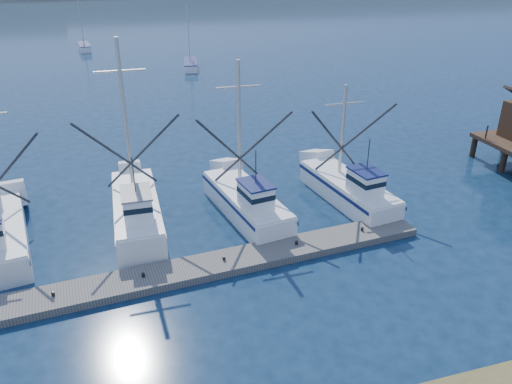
# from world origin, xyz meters

# --- Properties ---
(ground) EXTENTS (500.00, 500.00, 0.00)m
(ground) POSITION_xyz_m (0.00, 0.00, 0.00)
(ground) COLOR #0B2034
(ground) RESTS_ON ground
(floating_dock) EXTENTS (29.88, 4.47, 0.40)m
(floating_dock) POSITION_xyz_m (-7.26, 5.40, 0.20)
(floating_dock) COLOR #64605A
(floating_dock) RESTS_ON ground
(trawler_fleet) EXTENTS (30.17, 8.91, 10.35)m
(trawler_fleet) POSITION_xyz_m (-7.81, 10.54, 0.96)
(trawler_fleet) COLOR white
(trawler_fleet) RESTS_ON ground
(sailboat_near) EXTENTS (2.69, 6.91, 8.10)m
(sailboat_near) POSITION_xyz_m (3.28, 53.85, 0.49)
(sailboat_near) COLOR white
(sailboat_near) RESTS_ON ground
(sailboat_far) EXTENTS (2.14, 6.20, 8.10)m
(sailboat_far) POSITION_xyz_m (-10.87, 72.74, 0.50)
(sailboat_far) COLOR white
(sailboat_far) RESTS_ON ground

